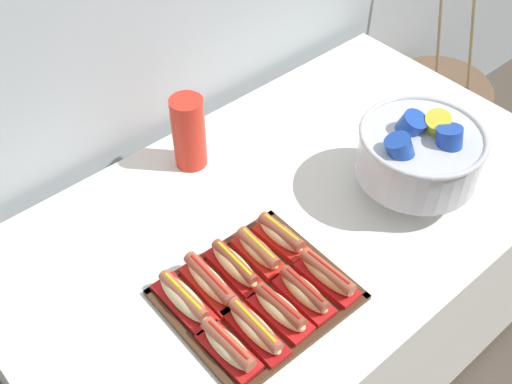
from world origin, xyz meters
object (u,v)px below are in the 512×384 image
hot_dog_1 (255,329)px  hot_dog_3 (304,293)px  hot_dog_5 (184,299)px  cup_stack (189,132)px  punch_bowl (420,153)px  hot_dog_2 (280,310)px  hot_dog_8 (258,251)px  hot_dog_9 (281,236)px  buffet_table (287,287)px  hot_dog_6 (210,282)px  hot_dog_0 (229,348)px  serving_tray (257,295)px  hot_dog_7 (235,266)px  floor_vase (429,133)px  hot_dog_4 (327,275)px

hot_dog_1 → hot_dog_3: size_ratio=1.14×
hot_dog_5 → cup_stack: cup_stack is taller
punch_bowl → hot_dog_2: bearing=-173.0°
hot_dog_8 → hot_dog_9: size_ratio=1.00×
buffet_table → hot_dog_6: 0.52m
buffet_table → hot_dog_8: size_ratio=10.22×
cup_stack → hot_dog_0: bearing=-119.8°
serving_tray → hot_dog_3: 0.12m
hot_dog_1 → cup_stack: (0.24, 0.56, 0.08)m
hot_dog_5 → punch_bowl: (0.70, -0.10, 0.11)m
cup_stack → hot_dog_7: bearing=-112.8°
serving_tray → hot_dog_3: (0.07, -0.08, 0.03)m
buffet_table → hot_dog_2: bearing=-137.8°
hot_dog_0 → hot_dog_2: same height
buffet_table → hot_dog_5: bearing=-170.3°
cup_stack → floor_vase: bearing=-2.8°
hot_dog_3 → hot_dog_4: 0.08m
hot_dog_3 → hot_dog_5: size_ratio=0.88×
buffet_table → hot_dog_4: bearing=-115.0°
serving_tray → hot_dog_0: (-0.15, -0.08, 0.03)m
hot_dog_6 → hot_dog_5: bearing=179.0°
hot_dog_1 → hot_dog_2: size_ratio=1.10×
floor_vase → hot_dog_6: (-1.43, -0.34, 0.55)m
hot_dog_3 → hot_dog_4: bearing=-1.0°
hot_dog_2 → hot_dog_4: 0.15m
serving_tray → hot_dog_5: hot_dog_5 is taller
hot_dog_3 → hot_dog_5: bearing=142.8°
floor_vase → hot_dog_2: size_ratio=6.61×
hot_dog_3 → serving_tray: bearing=131.3°
floor_vase → hot_dog_4: (-1.21, -0.51, 0.55)m
hot_dog_6 → cup_stack: cup_stack is taller
hot_dog_1 → cup_stack: cup_stack is taller
buffet_table → hot_dog_9: hot_dog_9 is taller
serving_tray → hot_dog_2: bearing=-91.0°
serving_tray → hot_dog_2: (-0.00, -0.08, 0.03)m
hot_dog_3 → hot_dog_6: same height
hot_dog_8 → cup_stack: 0.42m
floor_vase → serving_tray: size_ratio=2.68×
punch_bowl → cup_stack: (-0.38, 0.49, -0.03)m
serving_tray → hot_dog_2: 0.09m
hot_dog_4 → hot_dog_6: size_ratio=0.95×
serving_tray → hot_dog_7: (0.00, 0.08, 0.03)m
floor_vase → hot_dog_5: (-1.50, -0.34, 0.55)m
hot_dog_0 → cup_stack: (0.32, 0.56, 0.07)m
buffet_table → hot_dog_5: hot_dog_5 is taller
hot_dog_1 → punch_bowl: bearing=6.0°
buffet_table → hot_dog_8: 0.44m
floor_vase → hot_dog_7: 1.50m
buffet_table → punch_bowl: 0.61m
hot_dog_5 → hot_dog_6: 0.08m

